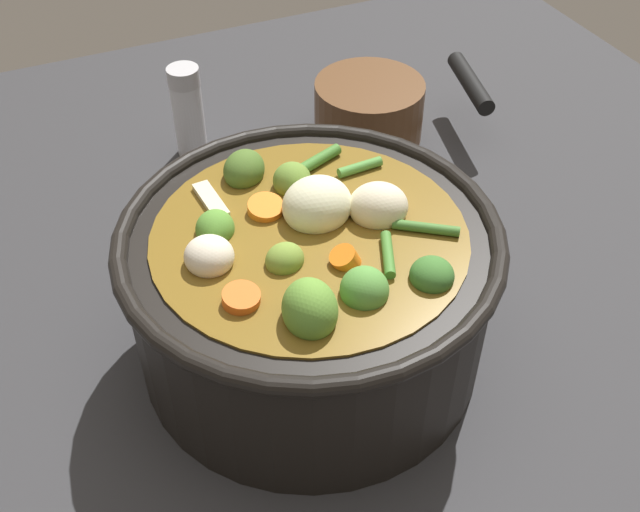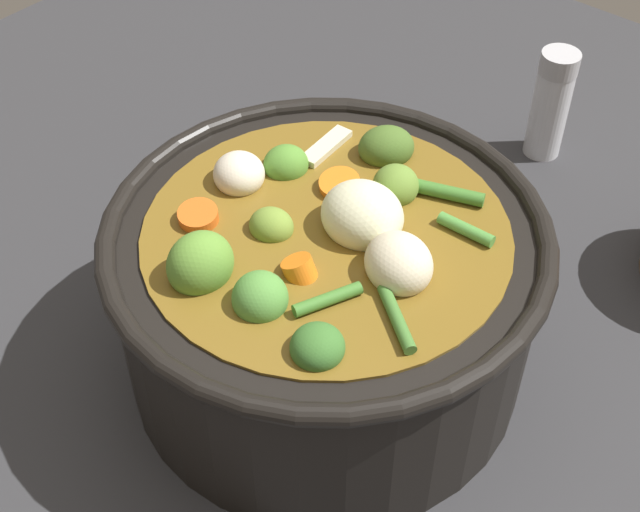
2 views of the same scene
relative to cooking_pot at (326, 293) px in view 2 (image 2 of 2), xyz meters
name	(u,v)px [view 2 (image 2 of 2)]	position (x,y,z in m)	size (l,w,h in m)	color
ground_plane	(326,358)	(0.00, 0.00, -0.07)	(1.10, 1.10, 0.00)	#2D2D30
cooking_pot	(326,293)	(0.00, 0.00, 0.00)	(0.27, 0.27, 0.15)	black
salt_shaker	(551,104)	(0.01, -0.30, -0.02)	(0.03, 0.03, 0.10)	silver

